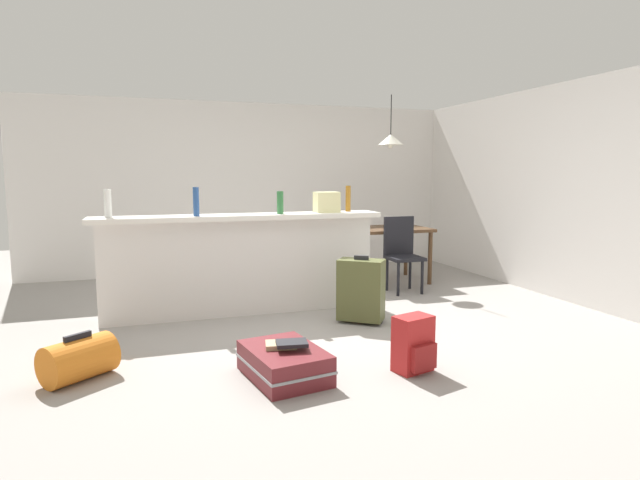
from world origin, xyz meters
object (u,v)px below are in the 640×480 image
Objects in this scene: bottle_white at (108,203)px; bottle_green at (280,203)px; suitcase_upright_olive at (361,290)px; book_stack at (286,344)px; backpack_red at (414,345)px; bottle_amber at (348,199)px; pendant_lamp at (391,140)px; dining_chair_near_partition at (402,250)px; duffel_bag_orange at (79,359)px; dining_table at (386,235)px; grocery_bag at (327,202)px; bottle_blue at (196,202)px; suitcase_flat_maroon at (284,363)px.

bottle_white is 1.67m from bottle_green.
bottle_green is 0.35× the size of suitcase_upright_olive.
book_stack is (-1.06, -1.14, -0.08)m from suitcase_upright_olive.
bottle_white is at bearing 162.83° from suitcase_upright_olive.
bottle_amber is at bearing 82.30° from backpack_red.
pendant_lamp is at bearing 17.07° from bottle_white.
bottle_white is 0.29× the size of dining_chair_near_partition.
book_stack is at bearing -16.80° from duffel_bag_orange.
bottle_white is at bearing -172.85° from dining_chair_near_partition.
suitcase_upright_olive is (-1.16, -1.79, -1.58)m from pendant_lamp.
bottle_amber reaches higher than dining_table.
bottle_blue is at bearing -176.41° from grocery_bag.
bottle_blue is at bearing 104.21° from book_stack.
backpack_red is at bearing -54.44° from bottle_blue.
bottle_blue reaches higher than book_stack.
suitcase_flat_maroon is at bearing -76.11° from bottle_blue.
bottle_amber is at bearing -156.22° from dining_chair_near_partition.
grocery_bag is 1.09m from suitcase_upright_olive.
grocery_bag is 0.39× the size of suitcase_upright_olive.
book_stack is (0.44, -1.75, -0.94)m from bottle_blue.
pendant_lamp reaches higher than bottle_amber.
dining_chair_near_partition is (3.35, 0.42, -0.67)m from bottle_white.
duffel_bag_orange is (-0.97, -1.33, -1.04)m from bottle_blue.
bottle_amber is at bearing 57.34° from book_stack.
suitcase_upright_olive is (0.12, -0.70, -0.83)m from grocery_bag.
duffel_bag_orange is at bearing -126.04° from bottle_blue.
dining_chair_near_partition is at bearing 23.78° from bottle_amber.
suitcase_flat_maroon is at bearing -56.09° from bottle_white.
bottle_green is at bearing -172.70° from grocery_bag.
bottle_blue is at bearing 157.96° from suitcase_upright_olive.
bottle_green reaches higher than suitcase_upright_olive.
bottle_amber is at bearing 11.53° from grocery_bag.
backpack_red is at bearing -14.39° from duffel_bag_orange.
book_stack is (-2.09, -2.28, -0.27)m from dining_chair_near_partition.
backpack_red is 0.95m from book_stack.
bottle_white is 3.15m from backpack_red.
bottle_amber reaches higher than suitcase_flat_maroon.
pendant_lamp is (3.49, 1.07, 0.73)m from bottle_white.
pendant_lamp is at bearing 45.71° from bottle_amber.
suitcase_flat_maroon is at bearing -127.40° from pendant_lamp.
bottle_amber is 0.68× the size of backpack_red.
suitcase_upright_olive is (0.65, -0.63, -0.84)m from bottle_green.
bottle_white is at bearing 84.01° from duffel_bag_orange.
pendant_lamp is at bearing 34.57° from duffel_bag_orange.
duffel_bag_orange is at bearing 163.20° from book_stack.
bottle_green reaches higher than duffel_bag_orange.
bottle_blue reaches higher than dining_chair_near_partition.
bottle_green reaches higher than book_stack.
pendant_lamp reaches higher than dining_chair_near_partition.
bottle_amber is 0.26× the size of dining_table.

